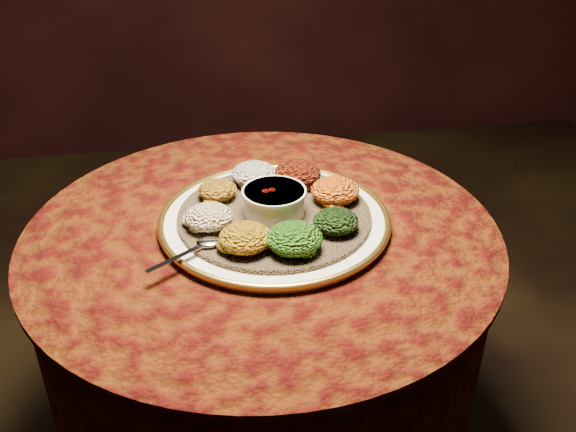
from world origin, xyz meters
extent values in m
cylinder|color=black|center=(0.00, 0.00, 0.34)|extent=(0.12, 0.12, 0.68)
cylinder|color=black|center=(0.00, 0.00, 0.70)|extent=(0.80, 0.80, 0.04)
cylinder|color=#421805|center=(0.00, 0.00, 0.56)|extent=(0.93, 0.93, 0.34)
cylinder|color=#421805|center=(0.00, 0.00, 0.73)|extent=(0.96, 0.96, 0.01)
cylinder|color=white|center=(0.03, 0.01, 0.74)|extent=(0.54, 0.54, 0.02)
torus|color=#B98D2E|center=(0.03, 0.01, 0.75)|extent=(0.47, 0.47, 0.01)
cylinder|color=brown|center=(0.03, 0.01, 0.76)|extent=(0.46, 0.46, 0.01)
cylinder|color=silver|center=(0.03, 0.01, 0.79)|extent=(0.12, 0.12, 0.05)
cylinder|color=silver|center=(0.03, 0.01, 0.81)|extent=(0.13, 0.13, 0.01)
cylinder|color=#640507|center=(0.03, 0.01, 0.80)|extent=(0.10, 0.10, 0.01)
ellipsoid|color=silver|center=(-0.11, -0.08, 0.77)|extent=(0.05, 0.04, 0.01)
cube|color=silver|center=(-0.17, -0.12, 0.77)|extent=(0.12, 0.08, 0.00)
ellipsoid|color=beige|center=(0.00, 0.14, 0.79)|extent=(0.10, 0.09, 0.05)
ellipsoid|color=black|center=(0.10, 0.13, 0.79)|extent=(0.10, 0.10, 0.05)
ellipsoid|color=#C08510|center=(0.16, 0.04, 0.79)|extent=(0.10, 0.10, 0.05)
ellipsoid|color=black|center=(0.14, -0.07, 0.78)|extent=(0.09, 0.08, 0.04)
ellipsoid|color=#984209|center=(0.05, -0.12, 0.79)|extent=(0.10, 0.10, 0.05)
ellipsoid|color=#A26A0E|center=(-0.04, -0.11, 0.79)|extent=(0.10, 0.09, 0.05)
ellipsoid|color=maroon|center=(-0.10, -0.02, 0.78)|extent=(0.09, 0.09, 0.05)
ellipsoid|color=#9F7013|center=(-0.08, 0.09, 0.78)|extent=(0.08, 0.08, 0.04)
camera|label=1|loc=(-0.12, -1.08, 1.43)|focal=40.00mm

